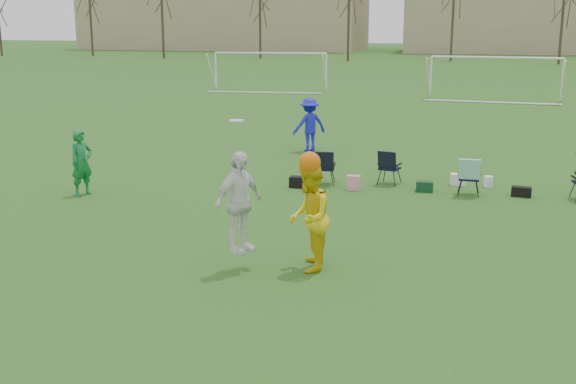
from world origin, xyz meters
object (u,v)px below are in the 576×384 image
(fielder_blue, at_px, (309,125))
(goal_mid, at_px, (496,66))
(fielder_green_near, at_px, (82,163))
(center_contest, at_px, (282,210))
(goal_left, at_px, (270,61))

(fielder_blue, xyz_separation_m, goal_mid, (6.56, 18.95, 0.98))
(fielder_green_near, bearing_deg, goal_mid, 3.22)
(fielder_blue, relative_size, center_contest, 0.68)
(fielder_green_near, distance_m, center_contest, 7.90)
(fielder_blue, height_order, goal_left, goal_left)
(center_contest, distance_m, goal_mid, 31.43)
(goal_mid, bearing_deg, fielder_green_near, -108.09)
(center_contest, xyz_separation_m, goal_left, (-9.74, 33.13, 0.78))
(fielder_green_near, height_order, fielder_blue, fielder_blue)
(center_contest, xyz_separation_m, goal_mid, (4.26, 31.13, 0.78))
(center_contest, distance_m, goal_left, 34.54)
(fielder_blue, xyz_separation_m, center_contest, (2.30, -12.17, 0.20))
(fielder_green_near, xyz_separation_m, goal_left, (-3.12, 28.82, 1.06))
(fielder_green_near, height_order, goal_left, goal_left)
(center_contest, bearing_deg, fielder_green_near, 146.96)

